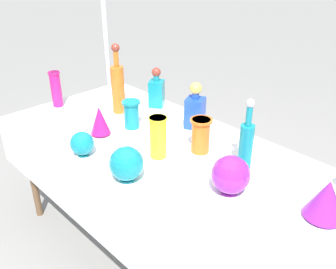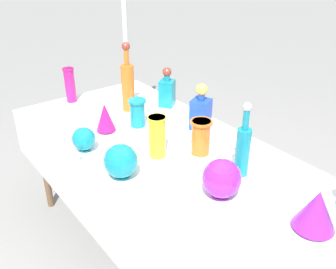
% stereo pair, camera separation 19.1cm
% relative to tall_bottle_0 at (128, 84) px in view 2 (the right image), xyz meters
% --- Properties ---
extents(ground_plane, '(40.00, 40.00, 0.00)m').
position_rel_tall_bottle_0_xyz_m(ground_plane, '(0.58, -0.13, -0.93)').
color(ground_plane, gray).
extents(display_table, '(2.07, 0.96, 0.76)m').
position_rel_tall_bottle_0_xyz_m(display_table, '(0.58, -0.16, -0.23)').
color(display_table, white).
rests_on(display_table, ground).
extents(tall_bottle_0, '(0.08, 0.08, 0.44)m').
position_rel_tall_bottle_0_xyz_m(tall_bottle_0, '(0.00, 0.00, 0.00)').
color(tall_bottle_0, orange).
rests_on(tall_bottle_0, display_table).
extents(tall_bottle_2, '(0.07, 0.07, 0.36)m').
position_rel_tall_bottle_0_xyz_m(tall_bottle_2, '(0.96, 0.02, -0.03)').
color(tall_bottle_2, teal).
rests_on(tall_bottle_2, display_table).
extents(square_decanter_0, '(0.13, 0.13, 0.28)m').
position_rel_tall_bottle_0_xyz_m(square_decanter_0, '(0.48, 0.19, -0.06)').
color(square_decanter_0, blue).
rests_on(square_decanter_0, display_table).
extents(square_decanter_1, '(0.13, 0.13, 0.26)m').
position_rel_tall_bottle_0_xyz_m(square_decanter_1, '(0.10, 0.24, -0.07)').
color(square_decanter_1, teal).
rests_on(square_decanter_1, display_table).
extents(slender_vase_0, '(0.11, 0.11, 0.18)m').
position_rel_tall_bottle_0_xyz_m(slender_vase_0, '(0.69, -0.00, -0.07)').
color(slender_vase_0, orange).
rests_on(slender_vase_0, display_table).
extents(slender_vase_1, '(0.09, 0.09, 0.22)m').
position_rel_tall_bottle_0_xyz_m(slender_vase_1, '(0.58, -0.19, -0.06)').
color(slender_vase_1, yellow).
rests_on(slender_vase_1, display_table).
extents(slender_vase_2, '(0.11, 0.11, 0.16)m').
position_rel_tall_bottle_0_xyz_m(slender_vase_2, '(0.23, -0.08, -0.08)').
color(slender_vase_2, teal).
rests_on(slender_vase_2, display_table).
extents(slender_vase_3, '(0.08, 0.08, 0.23)m').
position_rel_tall_bottle_0_xyz_m(slender_vase_3, '(-0.36, -0.23, -0.05)').
color(slender_vase_3, '#C61972').
rests_on(slender_vase_3, display_table).
extents(fluted_vase_0, '(0.11, 0.11, 0.17)m').
position_rel_tall_bottle_0_xyz_m(fluted_vase_0, '(0.18, -0.27, -0.08)').
color(fluted_vase_0, '#C61972').
rests_on(fluted_vase_0, display_table).
extents(fluted_vase_1, '(0.16, 0.16, 0.17)m').
position_rel_tall_bottle_0_xyz_m(fluted_vase_1, '(1.38, -0.04, -0.08)').
color(fluted_vase_1, purple).
rests_on(fluted_vase_1, display_table).
extents(round_bowl_0, '(0.17, 0.17, 0.18)m').
position_rel_tall_bottle_0_xyz_m(round_bowl_0, '(1.02, -0.18, -0.08)').
color(round_bowl_0, purple).
rests_on(round_bowl_0, display_table).
extents(round_bowl_1, '(0.16, 0.16, 0.17)m').
position_rel_tall_bottle_0_xyz_m(round_bowl_1, '(0.64, -0.44, -0.09)').
color(round_bowl_1, teal).
rests_on(round_bowl_1, display_table).
extents(round_bowl_2, '(0.12, 0.12, 0.13)m').
position_rel_tall_bottle_0_xyz_m(round_bowl_2, '(0.31, -0.47, -0.10)').
color(round_bowl_2, teal).
rests_on(round_bowl_2, display_table).
extents(price_tag_left, '(0.06, 0.02, 0.04)m').
position_rel_tall_bottle_0_xyz_m(price_tag_left, '(0.37, -0.53, -0.15)').
color(price_tag_left, white).
rests_on(price_tag_left, display_table).
extents(price_tag_center, '(0.05, 0.02, 0.03)m').
position_rel_tall_bottle_0_xyz_m(price_tag_center, '(0.15, -0.52, -0.16)').
color(price_tag_center, white).
rests_on(price_tag_center, display_table).
extents(price_tag_right, '(0.06, 0.02, 0.04)m').
position_rel_tall_bottle_0_xyz_m(price_tag_right, '(1.25, -0.52, -0.15)').
color(price_tag_right, white).
rests_on(price_tag_right, display_table).
extents(canopy_pole, '(0.18, 0.18, 2.42)m').
position_rel_tall_bottle_0_xyz_m(canopy_pole, '(-0.72, 0.43, 0.02)').
color(canopy_pole, silver).
rests_on(canopy_pole, ground).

